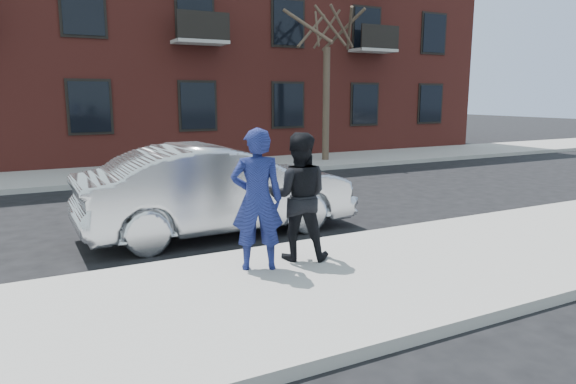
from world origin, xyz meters
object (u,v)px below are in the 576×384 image
street_tree (327,14)px  man_hoodie (257,200)px  man_peacoat (298,197)px  silver_sedan (219,190)px

street_tree → man_hoodie: bearing=-125.9°
man_hoodie → man_peacoat: size_ratio=1.05×
silver_sedan → man_peacoat: size_ratio=2.69×
street_tree → silver_sedan: street_tree is taller
street_tree → man_peacoat: bearing=-123.5°
man_peacoat → man_hoodie: bearing=39.8°
silver_sedan → man_peacoat: bearing=-172.3°
man_peacoat → silver_sedan: bearing=-52.5°
street_tree → silver_sedan: bearing=-132.5°
man_hoodie → man_peacoat: 0.76m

